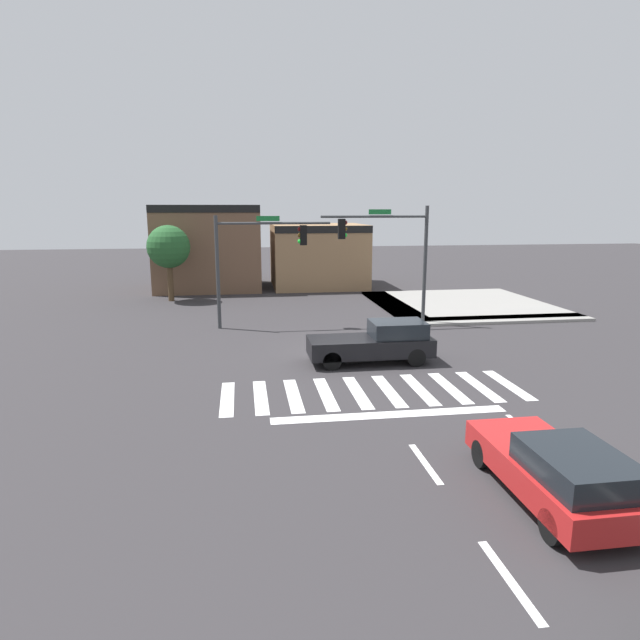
% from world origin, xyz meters
% --- Properties ---
extents(ground_plane, '(120.00, 120.00, 0.00)m').
position_xyz_m(ground_plane, '(0.00, 0.00, 0.00)').
color(ground_plane, '#302D30').
extents(crosswalk_near, '(9.63, 3.10, 0.01)m').
position_xyz_m(crosswalk_near, '(-0.00, -4.50, 0.00)').
color(crosswalk_near, silver).
rests_on(crosswalk_near, ground_plane).
extents(lane_markings, '(6.80, 24.25, 0.01)m').
position_xyz_m(lane_markings, '(1.06, -12.74, 0.00)').
color(lane_markings, white).
rests_on(lane_markings, ground_plane).
extents(bike_detector_marking, '(0.91, 0.91, 0.01)m').
position_xyz_m(bike_detector_marking, '(2.12, -9.35, 0.00)').
color(bike_detector_marking, yellow).
rests_on(bike_detector_marking, ground_plane).
extents(curb_corner_northeast, '(10.00, 10.60, 0.15)m').
position_xyz_m(curb_corner_northeast, '(8.49, 9.42, 0.07)').
color(curb_corner_northeast, gray).
rests_on(curb_corner_northeast, ground_plane).
extents(storefront_row, '(14.93, 6.61, 5.94)m').
position_xyz_m(storefront_row, '(-3.09, 19.25, 2.70)').
color(storefront_row, brown).
rests_on(storefront_row, ground_plane).
extents(traffic_signal_northeast, '(5.30, 0.32, 5.87)m').
position_xyz_m(traffic_signal_northeast, '(3.05, 5.07, 4.03)').
color(traffic_signal_northeast, '#383A3D').
rests_on(traffic_signal_northeast, ground_plane).
extents(traffic_signal_northwest, '(5.52, 0.32, 5.42)m').
position_xyz_m(traffic_signal_northwest, '(-3.25, 5.56, 3.81)').
color(traffic_signal_northwest, '#383A3D').
rests_on(traffic_signal_northwest, ground_plane).
extents(car_red, '(1.79, 4.21, 1.36)m').
position_xyz_m(car_red, '(1.99, -11.48, 0.70)').
color(car_red, red).
rests_on(car_red, ground_plane).
extents(car_black, '(4.65, 1.73, 1.57)m').
position_xyz_m(car_black, '(0.91, -1.26, 0.78)').
color(car_black, black).
rests_on(car_black, ground_plane).
extents(roadside_tree, '(2.65, 2.65, 4.72)m').
position_xyz_m(roadside_tree, '(-8.50, 14.00, 3.36)').
color(roadside_tree, '#4C3823').
rests_on(roadside_tree, ground_plane).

